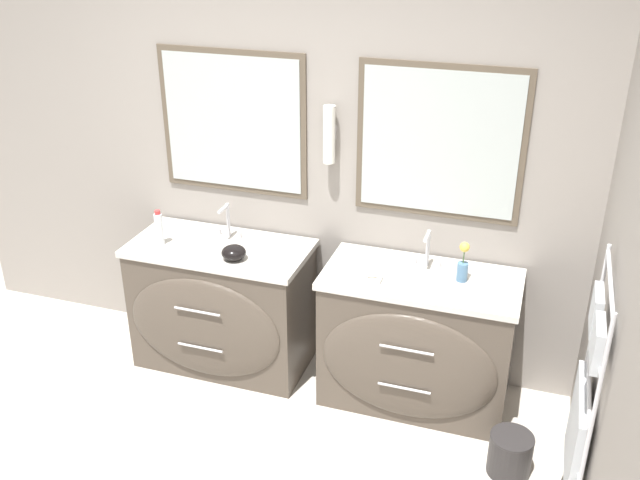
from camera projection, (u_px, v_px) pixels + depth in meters
name	position (u px, v px, depth m)	size (l,w,h in m)	color
wall_back	(310.00, 161.00, 4.24)	(4.95, 0.15, 2.60)	gray
wall_right	(622.00, 285.00, 2.92)	(0.13, 3.61, 2.60)	gray
vanity_left	(221.00, 306.00, 4.46)	(1.10, 0.62, 0.83)	#4C4238
vanity_right	(416.00, 342.00, 4.10)	(1.10, 0.62, 0.83)	#4C4238
faucet_left	(227.00, 221.00, 4.37)	(0.17, 0.13, 0.22)	silver
faucet_right	(427.00, 249.00, 4.02)	(0.17, 0.13, 0.22)	silver
toiletry_bottle	(159.00, 228.00, 4.28)	(0.05, 0.05, 0.22)	silver
amenity_bowl	(234.00, 253.00, 4.13)	(0.14, 0.14, 0.09)	black
flower_vase	(463.00, 265.00, 3.87)	(0.06, 0.06, 0.23)	teal
soap_dish	(371.00, 278.00, 3.91)	(0.12, 0.08, 0.04)	white
waste_bin	(510.00, 453.00, 3.69)	(0.23, 0.23, 0.24)	#282626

